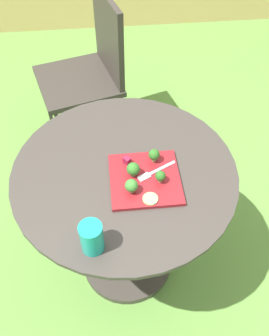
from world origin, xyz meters
TOP-DOWN VIEW (x-y plane):
  - ground_plane at (0.00, 0.00)m, footprint 12.00×12.00m
  - patio_table at (0.00, 0.00)m, footprint 0.82×0.82m
  - patio_chair at (-0.11, 0.96)m, footprint 0.54×0.54m
  - salad_plate at (0.07, -0.05)m, footprint 0.24×0.24m
  - drinking_glass at (-0.12, -0.30)m, footprint 0.07×0.07m
  - fork at (0.10, -0.03)m, footprint 0.15×0.08m
  - broccoli_floret_0 at (0.02, -0.11)m, footprint 0.04×0.04m
  - broccoli_floret_1 at (0.12, -0.07)m, footprint 0.04×0.04m
  - broccoli_floret_2 at (0.03, -0.04)m, footprint 0.05×0.05m
  - broccoli_floret_3 at (0.11, 0.02)m, footprint 0.04×0.04m
  - cucumber_slice_0 at (0.08, -0.15)m, footprint 0.05×0.05m
  - beet_chunk_0 at (0.01, 0.02)m, footprint 0.03×0.03m

SIDE VIEW (x-z plane):
  - ground_plane at x=0.00m, z-range 0.00..0.00m
  - patio_table at x=0.00m, z-range 0.07..0.79m
  - patio_chair at x=-0.11m, z-range 0.08..0.98m
  - salad_plate at x=0.07m, z-range 0.72..0.73m
  - fork at x=0.10m, z-range 0.73..0.74m
  - cucumber_slice_0 at x=0.08m, z-range 0.73..0.74m
  - beet_chunk_0 at x=0.01m, z-range 0.73..0.76m
  - broccoli_floret_1 at x=0.12m, z-range 0.74..0.78m
  - broccoli_floret_2 at x=0.03m, z-range 0.74..0.79m
  - broccoli_floret_0 at x=0.02m, z-range 0.74..0.79m
  - broccoli_floret_3 at x=0.11m, z-range 0.74..0.79m
  - drinking_glass at x=-0.12m, z-range 0.71..0.82m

